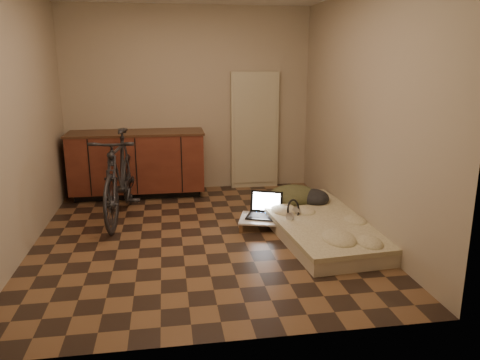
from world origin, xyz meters
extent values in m
cube|color=brown|center=(0.00, 0.00, 0.00)|extent=(3.50, 4.00, 0.00)
cube|color=tan|center=(0.00, 2.00, 1.30)|extent=(3.50, 0.00, 2.60)
cube|color=tan|center=(0.00, -2.00, 1.30)|extent=(3.50, 0.00, 2.60)
cube|color=tan|center=(-1.75, 0.00, 1.30)|extent=(0.00, 4.00, 2.60)
cube|color=tan|center=(1.75, 0.00, 1.30)|extent=(0.00, 4.00, 2.60)
cube|color=black|center=(-0.75, 1.74, 0.05)|extent=(1.70, 0.48, 0.10)
cube|color=#4E1F15|center=(-0.75, 1.70, 0.49)|extent=(1.80, 0.60, 0.78)
cube|color=#432918|center=(-0.75, 1.70, 0.90)|extent=(1.84, 0.62, 0.03)
cube|color=beige|center=(0.95, 1.94, 0.85)|extent=(0.70, 0.10, 1.70)
imported|color=black|center=(-0.90, 0.75, 0.58)|extent=(0.71, 1.84, 1.16)
cube|color=beige|center=(1.30, -0.09, 0.07)|extent=(1.15, 2.15, 0.13)
cube|color=beige|center=(1.30, -0.09, 0.16)|extent=(1.17, 2.17, 0.05)
cube|color=brown|center=(0.44, 0.03, 0.05)|extent=(0.05, 0.05, 0.10)
cube|color=brown|center=(0.55, 0.41, 0.05)|extent=(0.05, 0.05, 0.10)
cube|color=brown|center=(1.05, -0.15, 0.05)|extent=(0.05, 0.05, 0.10)
cube|color=brown|center=(1.16, 0.22, 0.05)|extent=(0.05, 0.05, 0.10)
cube|color=silver|center=(0.80, 0.13, 0.11)|extent=(0.80, 0.63, 0.02)
cube|color=black|center=(0.73, 0.17, 0.13)|extent=(0.45, 0.39, 0.02)
cube|color=black|center=(0.79, 0.33, 0.25)|extent=(0.38, 0.21, 0.24)
cube|color=white|center=(0.79, 0.33, 0.25)|extent=(0.32, 0.17, 0.20)
ellipsoid|color=silver|center=(0.99, -0.02, 0.13)|extent=(0.09, 0.12, 0.04)
camera|label=1|loc=(-0.35, -4.79, 1.87)|focal=35.00mm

